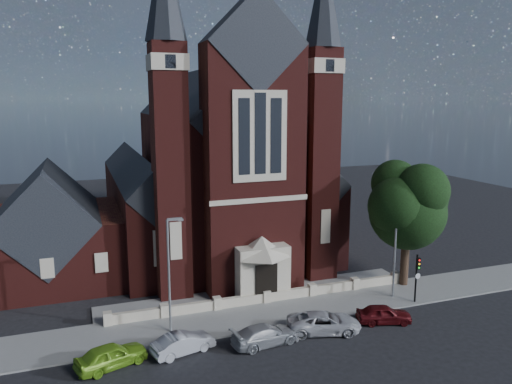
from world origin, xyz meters
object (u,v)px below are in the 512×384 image
(church, at_px, (211,172))
(street_lamp_right, at_px, (396,243))
(car_silver_a, at_px, (183,343))
(car_dark_red, at_px, (384,314))
(traffic_signal, at_px, (417,272))
(street_lamp_left, at_px, (170,269))
(car_silver_b, at_px, (265,335))
(street_tree, at_px, (411,207))
(car_lime_van, at_px, (111,356))
(car_white_suv, at_px, (324,322))
(parish_hall, at_px, (50,235))

(church, height_order, street_lamp_right, church)
(car_silver_a, distance_m, car_dark_red, 14.44)
(traffic_signal, relative_size, car_silver_a, 0.99)
(street_lamp_left, relative_size, street_lamp_right, 1.00)
(traffic_signal, distance_m, car_dark_red, 5.18)
(car_silver_b, bearing_deg, car_dark_red, -96.53)
(car_silver_b, bearing_deg, street_tree, -77.14)
(car_silver_b, bearing_deg, car_lime_van, 79.77)
(car_silver_b, relative_size, car_white_suv, 0.91)
(street_lamp_right, distance_m, car_silver_a, 18.53)
(traffic_signal, bearing_deg, car_lime_van, -175.94)
(car_lime_van, height_order, car_white_suv, car_lime_van)
(church, relative_size, parish_hall, 2.86)
(traffic_signal, distance_m, car_white_suv, 9.44)
(street_tree, bearing_deg, car_dark_red, -137.84)
(church, distance_m, street_lamp_left, 20.84)
(street_lamp_right, relative_size, car_dark_red, 2.07)
(car_dark_red, bearing_deg, car_silver_b, 107.74)
(church, height_order, car_lime_van, church)
(street_tree, xyz_separation_m, street_lamp_right, (-2.51, -1.71, -2.36))
(car_silver_b, bearing_deg, church, -13.28)
(street_lamp_right, relative_size, car_silver_b, 1.76)
(street_lamp_right, distance_m, car_lime_van, 22.79)
(street_tree, relative_size, street_lamp_right, 1.32)
(car_silver_a, height_order, car_white_suv, car_white_suv)
(car_white_suv, bearing_deg, street_lamp_left, 85.99)
(street_lamp_right, distance_m, traffic_signal, 2.71)
(street_lamp_left, height_order, car_white_suv, street_lamp_left)
(church, bearing_deg, traffic_signal, -61.80)
(street_lamp_left, relative_size, traffic_signal, 2.02)
(car_silver_a, xyz_separation_m, car_silver_b, (5.29, -0.72, -0.00))
(church, distance_m, traffic_signal, 23.94)
(street_lamp_left, height_order, car_lime_van, street_lamp_left)
(traffic_signal, bearing_deg, car_dark_red, -154.25)
(street_tree, height_order, car_lime_van, street_tree)
(car_silver_b, bearing_deg, traffic_signal, -87.88)
(street_tree, bearing_deg, car_lime_van, -168.74)
(street_lamp_right, relative_size, car_lime_van, 1.88)
(car_lime_van, bearing_deg, car_silver_a, -106.71)
(parish_hall, distance_m, street_lamp_left, 16.18)
(church, distance_m, street_lamp_right, 21.76)
(street_lamp_left, bearing_deg, car_silver_b, -34.61)
(street_lamp_right, bearing_deg, car_silver_a, -170.35)
(street_lamp_right, height_order, car_white_suv, street_lamp_right)
(car_silver_b, bearing_deg, street_lamp_left, 48.33)
(church, height_order, car_silver_a, church)
(parish_hall, xyz_separation_m, traffic_signal, (27.00, -15.57, -1.43))
(car_white_suv, bearing_deg, parish_hall, 61.27)
(parish_hall, bearing_deg, car_silver_a, -64.20)
(church, xyz_separation_m, car_white_suv, (1.95, -22.44, -7.48))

